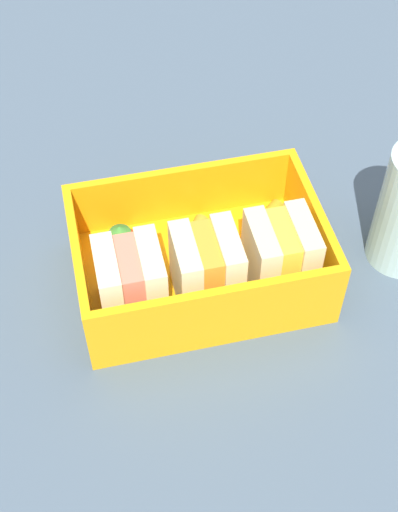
{
  "coord_description": "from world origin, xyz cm",
  "views": [
    {
      "loc": [
        7.33,
        31.75,
        42.26
      ],
      "look_at": [
        0.0,
        0.0,
        2.7
      ],
      "focal_mm": 50.0,
      "sensor_mm": 36.0,
      "label": 1
    }
  ],
  "objects_px": {
    "sandwich_center_left": "(207,269)",
    "strawberry_far_left": "(121,244)",
    "sandwich_center": "(131,282)",
    "carrot_stick_far_left": "(260,226)",
    "carrot_stick_left": "(193,240)",
    "sandwich_left": "(280,255)"
  },
  "relations": [
    {
      "from": "sandwich_center",
      "to": "carrot_stick_far_left",
      "type": "distance_m",
      "value": 0.12
    },
    {
      "from": "sandwich_center",
      "to": "carrot_stick_left",
      "type": "distance_m",
      "value": 0.07
    },
    {
      "from": "sandwich_center",
      "to": "sandwich_center_left",
      "type": "bearing_deg",
      "value": 180.0
    },
    {
      "from": "sandwich_center_left",
      "to": "strawberry_far_left",
      "type": "xyz_separation_m",
      "value": [
        0.05,
        -0.05,
        -0.01
      ]
    },
    {
      "from": "sandwich_left",
      "to": "sandwich_center_left",
      "type": "bearing_deg",
      "value": 0.0
    },
    {
      "from": "sandwich_center_left",
      "to": "carrot_stick_far_left",
      "type": "relative_size",
      "value": 1.09
    },
    {
      "from": "sandwich_center_left",
      "to": "carrot_stick_far_left",
      "type": "bearing_deg",
      "value": -137.61
    },
    {
      "from": "carrot_stick_left",
      "to": "carrot_stick_far_left",
      "type": "bearing_deg",
      "value": -177.55
    },
    {
      "from": "sandwich_left",
      "to": "strawberry_far_left",
      "type": "distance_m",
      "value": 0.12
    },
    {
      "from": "carrot_stick_far_left",
      "to": "carrot_stick_left",
      "type": "bearing_deg",
      "value": 2.45
    },
    {
      "from": "sandwich_left",
      "to": "sandwich_center",
      "type": "height_order",
      "value": "same"
    },
    {
      "from": "strawberry_far_left",
      "to": "sandwich_center_left",
      "type": "bearing_deg",
      "value": 138.01
    },
    {
      "from": "sandwich_center_left",
      "to": "sandwich_center",
      "type": "bearing_deg",
      "value": 0.0
    },
    {
      "from": "strawberry_far_left",
      "to": "carrot_stick_left",
      "type": "bearing_deg",
      "value": 179.38
    },
    {
      "from": "sandwich_center",
      "to": "strawberry_far_left",
      "type": "distance_m",
      "value": 0.05
    },
    {
      "from": "sandwich_left",
      "to": "carrot_stick_far_left",
      "type": "xyz_separation_m",
      "value": [
        -0.0,
        -0.05,
        -0.02
      ]
    },
    {
      "from": "sandwich_center_left",
      "to": "sandwich_left",
      "type": "bearing_deg",
      "value": 180.0
    },
    {
      "from": "sandwich_left",
      "to": "strawberry_far_left",
      "type": "xyz_separation_m",
      "value": [
        0.11,
        -0.05,
        -0.01
      ]
    },
    {
      "from": "sandwich_center",
      "to": "strawberry_far_left",
      "type": "bearing_deg",
      "value": -89.92
    },
    {
      "from": "sandwich_center_left",
      "to": "strawberry_far_left",
      "type": "relative_size",
      "value": 1.72
    },
    {
      "from": "sandwich_center",
      "to": "strawberry_far_left",
      "type": "height_order",
      "value": "sandwich_center"
    },
    {
      "from": "sandwich_left",
      "to": "carrot_stick_far_left",
      "type": "bearing_deg",
      "value": -91.37
    }
  ]
}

